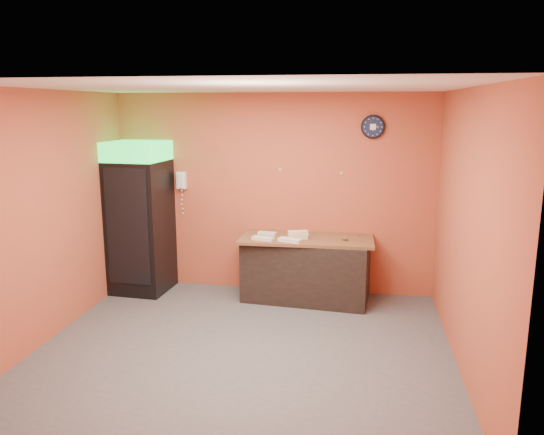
# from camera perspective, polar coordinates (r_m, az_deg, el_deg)

# --- Properties ---
(floor) EXTENTS (4.50, 4.50, 0.00)m
(floor) POSITION_cam_1_polar(r_m,az_deg,el_deg) (6.02, -2.98, -13.87)
(floor) COLOR #47474C
(floor) RESTS_ON ground
(back_wall) EXTENTS (4.50, 0.02, 2.80)m
(back_wall) POSITION_cam_1_polar(r_m,az_deg,el_deg) (7.49, 0.11, 2.56)
(back_wall) COLOR #B74633
(back_wall) RESTS_ON floor
(left_wall) EXTENTS (0.02, 4.00, 2.80)m
(left_wall) POSITION_cam_1_polar(r_m,az_deg,el_deg) (6.42, -23.18, 0.01)
(left_wall) COLOR #B74633
(left_wall) RESTS_ON floor
(right_wall) EXTENTS (0.02, 4.00, 2.80)m
(right_wall) POSITION_cam_1_polar(r_m,az_deg,el_deg) (5.54, 20.25, -1.52)
(right_wall) COLOR #B74633
(right_wall) RESTS_ON floor
(ceiling) EXTENTS (4.50, 4.00, 0.02)m
(ceiling) POSITION_cam_1_polar(r_m,az_deg,el_deg) (5.43, -3.31, 13.83)
(ceiling) COLOR white
(ceiling) RESTS_ON back_wall
(beverage_cooler) EXTENTS (0.80, 0.81, 2.14)m
(beverage_cooler) POSITION_cam_1_polar(r_m,az_deg,el_deg) (7.69, -14.09, -0.24)
(beverage_cooler) COLOR black
(beverage_cooler) RESTS_ON floor
(prep_counter) EXTENTS (1.74, 0.90, 0.84)m
(prep_counter) POSITION_cam_1_polar(r_m,az_deg,el_deg) (7.29, 3.69, -5.65)
(prep_counter) COLOR black
(prep_counter) RESTS_ON floor
(wall_clock) EXTENTS (0.32, 0.06, 0.32)m
(wall_clock) POSITION_cam_1_polar(r_m,az_deg,el_deg) (7.27, 10.80, 9.56)
(wall_clock) COLOR black
(wall_clock) RESTS_ON back_wall
(wall_phone) EXTENTS (0.13, 0.11, 0.25)m
(wall_phone) POSITION_cam_1_polar(r_m,az_deg,el_deg) (7.73, -9.72, 3.96)
(wall_phone) COLOR white
(wall_phone) RESTS_ON back_wall
(butcher_paper) EXTENTS (1.80, 0.81, 0.04)m
(butcher_paper) POSITION_cam_1_polar(r_m,az_deg,el_deg) (7.17, 3.74, -2.30)
(butcher_paper) COLOR brown
(butcher_paper) RESTS_ON prep_counter
(sub_roll_stack) EXTENTS (0.28, 0.17, 0.11)m
(sub_roll_stack) POSITION_cam_1_polar(r_m,az_deg,el_deg) (7.07, 2.79, -1.88)
(sub_roll_stack) COLOR beige
(sub_roll_stack) RESTS_ON butcher_paper
(wrapped_sandwich_left) EXTENTS (0.31, 0.18, 0.04)m
(wrapped_sandwich_left) POSITION_cam_1_polar(r_m,az_deg,el_deg) (7.01, -0.97, -2.27)
(wrapped_sandwich_left) COLOR silver
(wrapped_sandwich_left) RESTS_ON butcher_paper
(wrapped_sandwich_mid) EXTENTS (0.33, 0.22, 0.04)m
(wrapped_sandwich_mid) POSITION_cam_1_polar(r_m,az_deg,el_deg) (6.92, 1.95, -2.46)
(wrapped_sandwich_mid) COLOR silver
(wrapped_sandwich_mid) RESTS_ON butcher_paper
(wrapped_sandwich_right) EXTENTS (0.27, 0.14, 0.04)m
(wrapped_sandwich_right) POSITION_cam_1_polar(r_m,az_deg,el_deg) (7.30, -0.53, -1.72)
(wrapped_sandwich_right) COLOR silver
(wrapped_sandwich_right) RESTS_ON butcher_paper
(kitchen_tool) EXTENTS (0.06, 0.06, 0.06)m
(kitchen_tool) POSITION_cam_1_polar(r_m,az_deg,el_deg) (7.29, 4.22, -1.69)
(kitchen_tool) COLOR silver
(kitchen_tool) RESTS_ON butcher_paper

